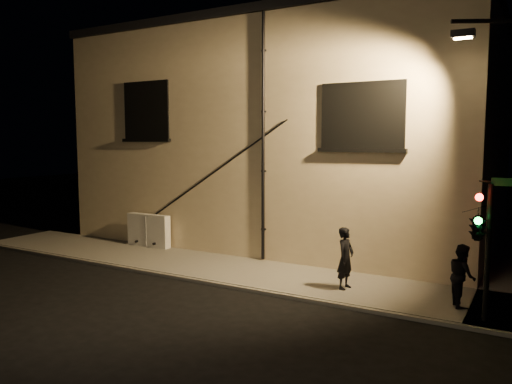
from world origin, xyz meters
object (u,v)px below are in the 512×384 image
Objects in this scene: pedestrian_a at (346,258)px; pedestrian_b at (462,275)px; utility_cabinet at (149,230)px; traffic_signal at (479,225)px.

pedestrian_a is 1.10× the size of pedestrian_b.
pedestrian_a reaches higher than pedestrian_b.
pedestrian_a is (8.56, -1.50, 0.23)m from utility_cabinet.
traffic_signal is at bearing -96.75° from pedestrian_a.
pedestrian_b is at bearing -81.73° from pedestrian_a.
pedestrian_b is (11.58, -1.48, 0.15)m from utility_cabinet.
pedestrian_a is 3.80m from traffic_signal.
pedestrian_a is at bearing 165.41° from traffic_signal.
traffic_signal is (0.42, -0.92, 1.43)m from pedestrian_b.
utility_cabinet is 11.68m from pedestrian_b.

